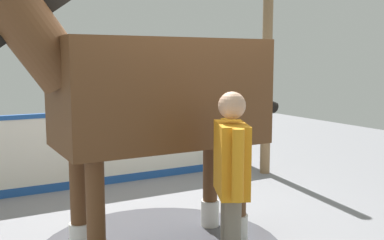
{
  "coord_description": "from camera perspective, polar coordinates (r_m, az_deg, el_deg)",
  "views": [
    {
      "loc": [
        2.2,
        4.11,
        1.84
      ],
      "look_at": [
        0.28,
        0.72,
        1.32
      ],
      "focal_mm": 42.7,
      "sensor_mm": 36.0,
      "label": 1
    }
  ],
  "objects": [
    {
      "name": "handler",
      "position": [
        3.62,
        4.91,
        -7.35
      ],
      "size": [
        0.39,
        0.6,
        1.6
      ],
      "rotation": [
        0.0,
        0.0,
        2.71
      ],
      "color": "#47331E",
      "rests_on": "ground"
    },
    {
      "name": "roof_post_far",
      "position": [
        7.39,
        9.29,
        4.48
      ],
      "size": [
        0.16,
        0.16,
        2.91
      ],
      "primitive_type": "cylinder",
      "color": "olive",
      "rests_on": "ground"
    },
    {
      "name": "horse",
      "position": [
        4.27,
        -5.67,
        3.31
      ],
      "size": [
        3.36,
        1.01,
        2.73
      ],
      "rotation": [
        0.0,
        0.0,
        -0.01
      ],
      "color": "brown",
      "rests_on": "ground"
    },
    {
      "name": "ground_plane",
      "position": [
        5.01,
        -1.3,
        -14.1
      ],
      "size": [
        16.0,
        16.0,
        0.02
      ],
      "primitive_type": "cube",
      "color": "gray"
    },
    {
      "name": "barrier_wall",
      "position": [
        6.78,
        -12.88,
        -3.91
      ],
      "size": [
        5.73,
        0.14,
        1.11
      ],
      "color": "silver",
      "rests_on": "ground"
    }
  ]
}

